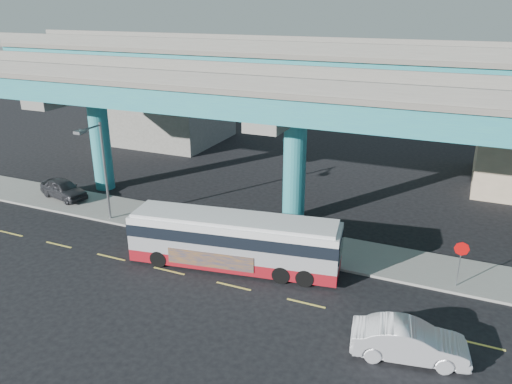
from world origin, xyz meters
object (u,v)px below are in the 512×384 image
at_px(parked_car, 64,189).
at_px(sedan, 409,341).
at_px(transit_bus, 234,239).
at_px(street_lamp, 98,159).
at_px(stop_sign, 461,255).

bearing_deg(parked_car, sedan, -94.14).
distance_m(transit_bus, sedan, 10.90).
relative_size(street_lamp, stop_sign, 2.64).
bearing_deg(sedan, street_lamp, 63.99).
bearing_deg(sedan, stop_sign, -23.42).
xyz_separation_m(transit_bus, street_lamp, (-10.58, 1.79, 2.90)).
xyz_separation_m(sedan, parked_car, (-26.32, 8.10, 0.08)).
bearing_deg(stop_sign, sedan, -86.07).
xyz_separation_m(transit_bus, stop_sign, (11.62, 2.50, 0.31)).
xyz_separation_m(transit_bus, parked_car, (-16.25, 4.02, -0.80)).
distance_m(street_lamp, stop_sign, 22.36).
bearing_deg(transit_bus, street_lamp, 161.46).
xyz_separation_m(sedan, street_lamp, (-20.65, 5.86, 3.77)).
bearing_deg(parked_car, stop_sign, -80.17).
bearing_deg(street_lamp, transit_bus, -9.61).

